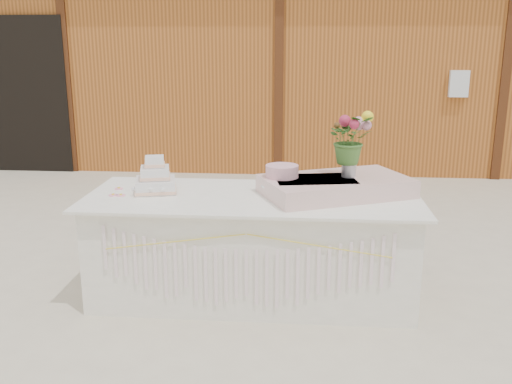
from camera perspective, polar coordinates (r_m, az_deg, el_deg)
ground at (r=4.36m, az=-0.34°, el=-10.20°), size 80.00×80.00×0.00m
barn at (r=9.94m, az=2.81°, el=13.84°), size 12.60×4.60×3.30m
cake_table at (r=4.21m, az=-0.35°, el=-5.45°), size 2.40×1.00×0.77m
wedding_cake at (r=4.26m, az=-10.03°, el=1.22°), size 0.36×0.36×0.27m
pink_cake_stand at (r=4.11m, az=2.61°, el=1.39°), size 0.30×0.30×0.22m
satin_runner at (r=4.15m, az=7.99°, el=0.58°), size 1.17×0.96×0.13m
flower_vase at (r=4.16m, az=9.28°, el=2.50°), size 0.11×0.11×0.14m
bouquet at (r=4.11m, az=9.42°, el=5.89°), size 0.37×0.33×0.35m
loose_flowers at (r=4.37m, az=-13.45°, el=0.26°), size 0.18×0.33×0.02m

